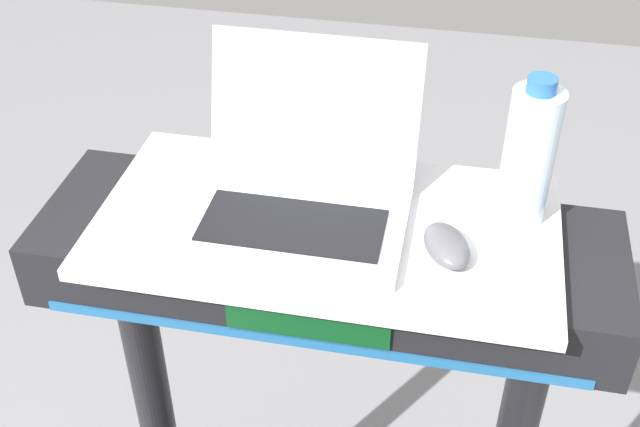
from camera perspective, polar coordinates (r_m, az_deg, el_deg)
The scene contains 4 objects.
desk_board at distance 1.23m, azimuth 0.46°, elevation -0.83°, with size 0.69×0.37×0.02m, color silver.
laptop at distance 1.22m, azimuth -1.30°, elevation 2.04°, with size 0.32×0.29×0.23m.
computer_mouse at distance 1.17m, azimuth 8.83°, elevation -2.21°, with size 0.06×0.10×0.03m, color #4C4C51.
water_bottle at distance 1.21m, azimuth 14.37°, elevation 3.96°, with size 0.08×0.08×0.23m.
Camera 1 is at (0.18, -0.25, 1.94)m, focal length 45.87 mm.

